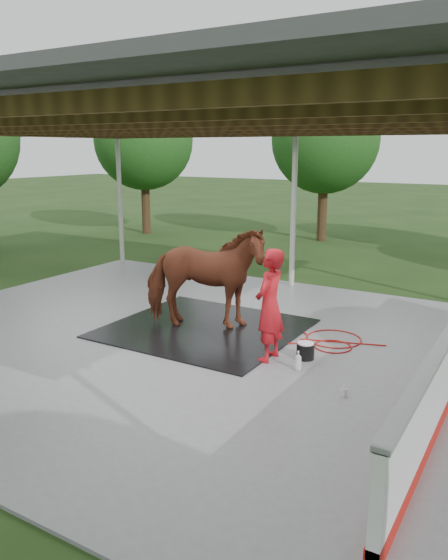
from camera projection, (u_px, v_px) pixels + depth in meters
The scene contains 11 objects.
ground at pixel (188, 340), 10.18m from camera, with size 100.00×100.00×0.00m, color #1E3814.
concrete_slab at pixel (188, 339), 10.17m from camera, with size 12.00×10.00×0.05m, color slate.
pavilion_structure at pixel (184, 119), 9.24m from camera, with size 12.60×10.60×4.05m.
tree_belt at pixel (227, 131), 9.89m from camera, with size 28.00×28.00×5.80m.
rubber_mat at pixel (204, 328), 10.65m from camera, with size 3.53×3.31×0.03m, color black.
horse at pixel (204, 278), 10.41m from camera, with size 1.08×2.38×2.01m, color brown.
handler at pixel (270, 305), 8.90m from camera, with size 0.69×0.45×1.88m, color red.
wash_bucket at pixel (305, 350), 9.12m from camera, with size 0.30×0.30×0.28m.
soap_bottle_a at pixel (298, 360), 8.66m from camera, with size 0.12×0.12×0.31m, color silver.
soap_bottle_b at pixel (344, 391), 7.74m from camera, with size 0.08×0.08×0.17m, color #338CD8.
hose_coil at pixel (317, 339), 10.05m from camera, with size 2.22×1.27×0.02m.
Camera 1 is at (5.52, -7.92, 3.48)m, focal length 35.00 mm.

